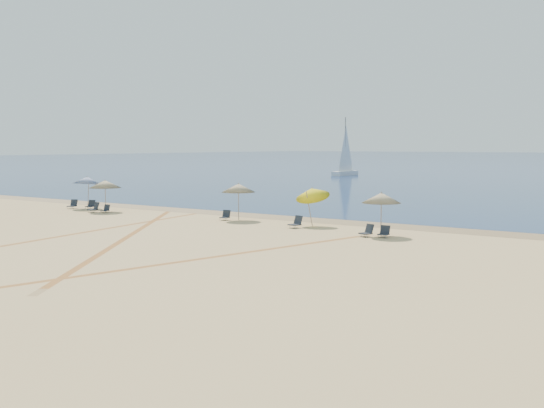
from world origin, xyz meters
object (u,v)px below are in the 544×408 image
at_px(umbrella_4, 381,198).
at_px(chair_5, 296,222).
at_px(umbrella_0, 87,180).
at_px(chair_0, 73,205).
at_px(chair_4, 225,216).
at_px(chair_3, 106,209).
at_px(chair_1, 91,205).
at_px(chair_7, 384,232).
at_px(sailboat_1, 345,158).
at_px(umbrella_1, 105,184).
at_px(chair_2, 94,208).
at_px(umbrella_3, 312,193).
at_px(chair_6, 367,231).
at_px(umbrella_2, 238,188).

relative_size(umbrella_4, chair_5, 2.84).
distance_m(umbrella_0, chair_5, 19.66).
distance_m(chair_0, chair_4, 14.44).
bearing_deg(chair_3, chair_4, 0.38).
xyz_separation_m(chair_1, chair_4, (13.13, -0.14, -0.01)).
xyz_separation_m(chair_7, sailboat_1, (-33.87, 61.10, 2.53)).
relative_size(umbrella_0, chair_3, 4.05).
height_order(umbrella_0, chair_5, umbrella_0).
relative_size(umbrella_1, chair_2, 2.83).
distance_m(umbrella_1, umbrella_3, 16.75).
distance_m(chair_1, chair_5, 19.07).
xyz_separation_m(chair_6, sailboat_1, (-33.01, 61.35, 2.51)).
height_order(chair_2, chair_6, chair_2).
bearing_deg(chair_0, chair_7, -16.76).
bearing_deg(umbrella_2, umbrella_0, -179.41).
xyz_separation_m(chair_2, chair_4, (10.93, 1.40, -0.03)).
relative_size(umbrella_3, chair_3, 4.22).
relative_size(umbrella_0, chair_5, 3.00).
height_order(umbrella_4, chair_7, umbrella_4).
bearing_deg(umbrella_1, chair_2, -119.95).
bearing_deg(umbrella_0, umbrella_4, -3.16).
bearing_deg(chair_5, chair_3, -162.13).
xyz_separation_m(umbrella_3, chair_0, (-20.60, -1.05, -1.70)).
bearing_deg(sailboat_1, chair_3, -77.99).
bearing_deg(umbrella_3, chair_6, -26.57).
bearing_deg(chair_2, umbrella_3, 22.40).
bearing_deg(chair_7, chair_0, 173.83).
bearing_deg(umbrella_3, umbrella_2, -178.60).
bearing_deg(chair_7, chair_1, 172.27).
height_order(chair_1, chair_3, chair_1).
bearing_deg(chair_5, chair_2, -161.63).
bearing_deg(sailboat_1, chair_0, -82.03).
bearing_deg(chair_7, chair_5, 169.00).
bearing_deg(chair_3, umbrella_3, -0.35).
relative_size(chair_7, sailboat_1, 0.07).
bearing_deg(umbrella_2, sailboat_1, 111.09).
xyz_separation_m(umbrella_4, chair_1, (-24.56, 1.25, -1.75)).
xyz_separation_m(umbrella_0, chair_3, (3.69, -1.51, -1.89)).
height_order(umbrella_4, chair_4, umbrella_4).
bearing_deg(umbrella_0, umbrella_3, 0.81).
bearing_deg(umbrella_1, chair_1, 162.00).
height_order(chair_3, sailboat_1, sailboat_1).
distance_m(chair_1, chair_6, 24.19).
xyz_separation_m(umbrella_2, chair_3, (-10.68, -1.66, -1.83)).
height_order(umbrella_2, chair_7, umbrella_2).
bearing_deg(chair_1, chair_3, -40.64).
xyz_separation_m(chair_1, chair_5, (19.05, -0.98, 0.02)).
distance_m(chair_4, chair_6, 11.13).
bearing_deg(sailboat_1, umbrella_0, -81.18).
bearing_deg(chair_7, umbrella_3, 155.45).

